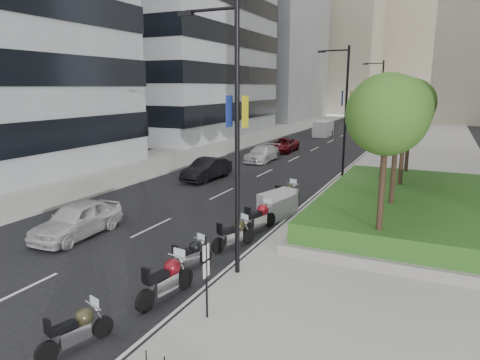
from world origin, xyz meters
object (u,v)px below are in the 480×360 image
Objects in this scene: lamp_post_0 at (233,128)px; motorcycle_4 at (259,218)px; car_b at (207,169)px; motorcycle_6 at (287,194)px; motorcycle_3 at (234,234)px; car_a at (77,219)px; parking_sign at (206,273)px; car_c at (262,153)px; motorcycle_2 at (191,255)px; motorcycle_5 at (278,205)px; motorcycle_0 at (77,329)px; car_d at (283,145)px; lamp_post_1 at (344,106)px; motorcycle_1 at (167,279)px; lamp_post_2 at (380,99)px; delivery_van at (323,129)px.

lamp_post_0 is 3.76× the size of motorcycle_4.
lamp_post_0 is 2.00× the size of car_b.
motorcycle_3 is at bearing -161.94° from motorcycle_6.
car_a is (-6.61, -8.45, 0.13)m from motorcycle_6.
parking_sign is 1.08× the size of motorcycle_6.
motorcycle_6 is 14.21m from car_c.
motorcycle_5 reaches higher than motorcycle_2.
motorcycle_0 is 0.95× the size of motorcycle_3.
car_a reaches higher than motorcycle_6.
car_a is at bearing 175.05° from lamp_post_0.
motorcycle_4 is 18.47m from car_c.
parking_sign is 1.19× the size of motorcycle_3.
car_d is (-0.22, 6.10, -0.03)m from car_c.
motorcycle_5 is at bearing -94.94° from lamp_post_1.
motorcycle_1 is at bearing 6.65° from motorcycle_0.
motorcycle_2 is at bearing -168.82° from motorcycle_5.
lamp_post_1 is 1.91× the size of car_c.
car_c is (-6.89, 14.91, 0.01)m from motorcycle_5.
motorcycle_1 is 0.55× the size of car_a.
car_d reaches higher than motorcycle_0.
lamp_post_0 is at bearing -53.99° from car_b.
car_b is 14.67m from car_d.
parking_sign is at bearing -153.71° from motorcycle_4.
lamp_post_2 is at bearing 90.00° from lamp_post_1.
parking_sign is 5.67m from motorcycle_3.
parking_sign is at bearing -26.66° from motorcycle_0.
lamp_post_0 is 2.02× the size of car_a.
car_a reaches higher than motorcycle_0.
motorcycle_0 is at bearing -106.67° from lamp_post_0.
motorcycle_6 is at bearing 14.80° from motorcycle_0.
motorcycle_6 is at bearing -71.44° from car_d.
car_b is at bearing 43.93° from motorcycle_2.
lamp_post_0 is at bearing -7.45° from car_a.
lamp_post_0 is 1.92× the size of car_d.
motorcycle_6 is (-0.34, 2.31, -0.04)m from motorcycle_5.
car_c is (-6.84, 17.16, 0.04)m from motorcycle_4.
motorcycle_5 is (0.69, 7.03, 0.13)m from motorcycle_2.
car_a is at bearing 61.79° from motorcycle_0.
motorcycle_5 is at bearing -64.95° from car_c.
parking_sign is 26.14m from car_c.
lamp_post_0 is 1.00× the size of lamp_post_1.
delivery_van is (-6.72, 45.19, 0.26)m from motorcycle_1.
parking_sign is at bearing -101.78° from motorcycle_1.
lamp_post_0 is at bearing -90.00° from lamp_post_2.
motorcycle_4 is 0.51× the size of delivery_van.
motorcycle_3 is at bearing 115.01° from lamp_post_0.
motorcycle_2 is 0.45× the size of car_a.
car_c reaches higher than motorcycle_2.
motorcycle_1 is at bearing -93.25° from lamp_post_1.
motorcycle_0 is 7.79m from motorcycle_3.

